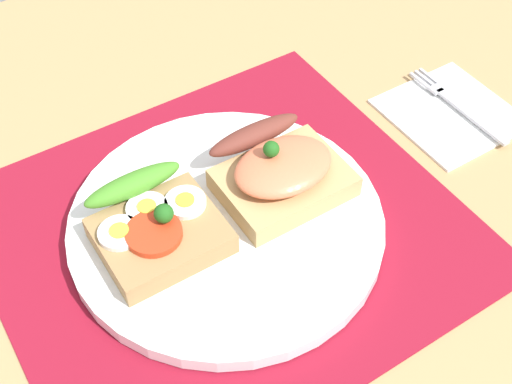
{
  "coord_description": "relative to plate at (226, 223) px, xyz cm",
  "views": [
    {
      "loc": [
        -17.45,
        -32.03,
        46.02
      ],
      "look_at": [
        3.0,
        0.0,
        3.23
      ],
      "focal_mm": 47.59,
      "sensor_mm": 36.0,
      "label": 1
    }
  ],
  "objects": [
    {
      "name": "fork",
      "position": [
        27.66,
        1.13,
        -0.25
      ],
      "size": [
        1.62,
        13.08,
        0.32
      ],
      "color": "#B7B7BC",
      "rests_on": "napkin"
    },
    {
      "name": "sandwich_egg_tomato",
      "position": [
        -5.84,
        1.26,
        2.24
      ],
      "size": [
        9.81,
        9.79,
        4.27
      ],
      "color": "#967547",
      "rests_on": "plate"
    },
    {
      "name": "placemat",
      "position": [
        0.0,
        0.0,
        -0.86
      ],
      "size": [
        38.73,
        35.37,
        0.3
      ],
      "primitive_type": "cube",
      "color": "maroon",
      "rests_on": "ground_plane"
    },
    {
      "name": "ground_plane",
      "position": [
        0.0,
        0.0,
        -2.61
      ],
      "size": [
        120.0,
        90.0,
        3.2
      ],
      "primitive_type": "cube",
      "color": "tan"
    },
    {
      "name": "sandwich_salmon",
      "position": [
        5.78,
        0.75,
        2.72
      ],
      "size": [
        10.79,
        9.63,
        5.56
      ],
      "color": "tan",
      "rests_on": "plate"
    },
    {
      "name": "napkin",
      "position": [
        26.75,
        0.74,
        -0.71
      ],
      "size": [
        11.73,
        11.84,
        0.6
      ],
      "primitive_type": "cube",
      "color": "white",
      "rests_on": "ground_plane"
    },
    {
      "name": "plate",
      "position": [
        0.0,
        0.0,
        0.0
      ],
      "size": [
        26.84,
        26.84,
        1.43
      ],
      "primitive_type": "cylinder",
      "color": "white",
      "rests_on": "placemat"
    }
  ]
}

